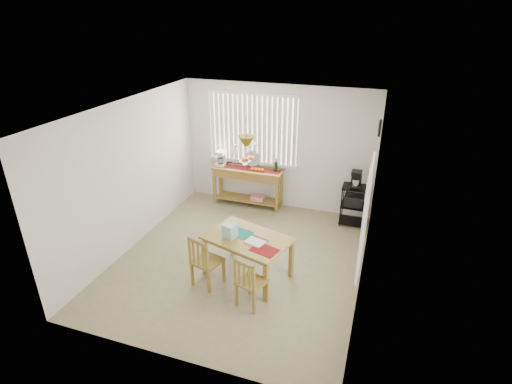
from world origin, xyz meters
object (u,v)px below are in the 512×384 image
(sideboard, at_px, (248,178))
(cart_items, at_px, (356,179))
(wire_cart, at_px, (354,202))
(chair_right, at_px, (250,282))
(dining_table, at_px, (247,242))
(chair_left, at_px, (206,262))

(sideboard, bearing_deg, cart_items, -3.18)
(wire_cart, height_order, chair_right, wire_cart)
(dining_table, bearing_deg, sideboard, 109.57)
(cart_items, distance_m, chair_left, 3.35)
(sideboard, relative_size, wire_cart, 1.85)
(cart_items, height_order, chair_left, cart_items)
(cart_items, relative_size, chair_left, 0.38)
(wire_cart, xyz_separation_m, cart_items, (0.00, 0.01, 0.48))
(dining_table, xyz_separation_m, chair_right, (0.28, -0.67, -0.22))
(wire_cart, height_order, chair_left, chair_left)
(cart_items, height_order, chair_right, cart_items)
(sideboard, bearing_deg, chair_right, -69.71)
(chair_left, bearing_deg, dining_table, 40.92)
(wire_cart, bearing_deg, dining_table, -121.97)
(wire_cart, relative_size, chair_left, 0.93)
(cart_items, distance_m, dining_table, 2.67)
(cart_items, xyz_separation_m, dining_table, (-1.40, -2.25, -0.35))
(wire_cart, xyz_separation_m, chair_left, (-1.92, -2.69, -0.06))
(sideboard, bearing_deg, dining_table, -70.43)
(chair_right, bearing_deg, wire_cart, 69.03)
(wire_cart, distance_m, chair_right, 3.12)
(sideboard, xyz_separation_m, chair_left, (0.33, -2.82, -0.21))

